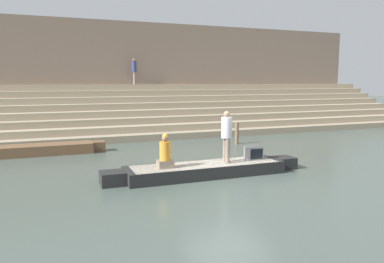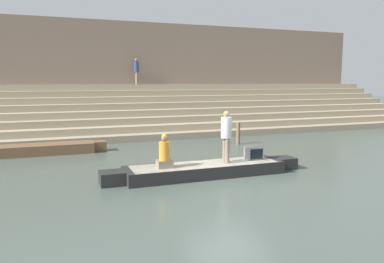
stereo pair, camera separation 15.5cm
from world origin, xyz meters
The scene contains 10 objects.
ground_plane centered at (0.00, 0.00, 0.00)m, with size 120.00×120.00×0.00m, color #47544C.
ghat_steps centered at (0.00, 11.93, 1.00)m, with size 36.00×6.30×2.82m.
back_wall centered at (0.00, 14.76, 3.41)m, with size 34.20×1.28×6.88m.
rowboat_main centered at (-0.54, 0.51, 0.21)m, with size 6.67×1.39×0.39m.
person_standing centered at (0.17, 0.45, 1.37)m, with size 0.34×0.34×1.69m.
person_rowing centered at (-1.91, 0.45, 0.82)m, with size 0.48×0.37×1.06m.
tv_set centered at (1.28, 0.58, 0.61)m, with size 0.54×0.40×0.42m.
moored_boat_shore centered at (-5.39, 6.20, 0.23)m, with size 4.92×1.06×0.43m.
mooring_post centered at (3.33, 5.66, 0.53)m, with size 0.18×0.18×1.06m, color brown.
person_on_steps centered at (0.13, 13.77, 3.79)m, with size 0.31×0.31×1.67m.
Camera 1 is at (-5.21, -10.34, 3.03)m, focal length 35.00 mm.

